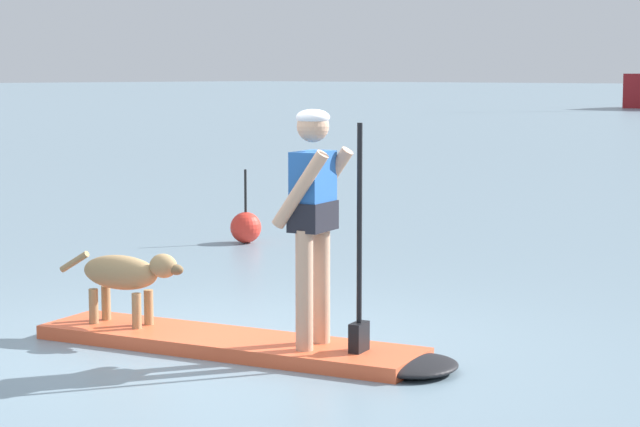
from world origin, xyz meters
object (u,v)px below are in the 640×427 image
at_px(paddleboard, 254,346).
at_px(marker_buoy, 246,227).
at_px(person_paddler, 315,210).
at_px(dog, 126,275).

height_order(paddleboard, marker_buoy, marker_buoy).
bearing_deg(paddleboard, person_paddler, 15.29).
height_order(paddleboard, person_paddler, person_paddler).
height_order(person_paddler, marker_buoy, person_paddler).
height_order(paddleboard, dog, dog).
xyz_separation_m(person_paddler, marker_buoy, (-4.44, 3.69, -0.86)).
relative_size(person_paddler, dog, 1.49).
xyz_separation_m(paddleboard, marker_buoy, (-3.97, 3.81, 0.14)).
bearing_deg(marker_buoy, dog, -54.66).
bearing_deg(marker_buoy, person_paddler, -39.68).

